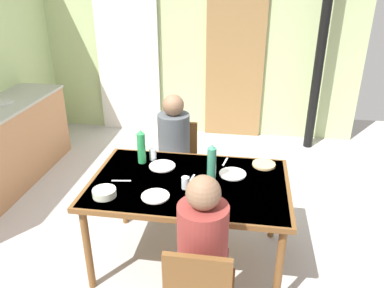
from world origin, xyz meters
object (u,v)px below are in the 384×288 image
object	(u,v)px
chair_far_diner	(177,160)
water_bottle_green_far	(141,147)
dining_table	(189,189)
person_near_diner	(203,240)
serving_bowl_center	(104,193)
water_bottle_green_near	(212,163)
person_far_diner	(174,140)

from	to	relation	value
chair_far_diner	water_bottle_green_far	distance (m)	0.73
dining_table	person_near_diner	size ratio (longest dim) A/B	1.98
dining_table	serving_bowl_center	distance (m)	0.65
water_bottle_green_near	serving_bowl_center	xyz separation A→B (m)	(-0.73, -0.35, -0.12)
dining_table	water_bottle_green_near	distance (m)	0.27
person_far_diner	water_bottle_green_far	distance (m)	0.50
chair_far_diner	water_bottle_green_near	xyz separation A→B (m)	(0.43, -0.79, 0.40)
water_bottle_green_near	serving_bowl_center	bearing A→B (deg)	-154.66
person_far_diner	chair_far_diner	bearing A→B (deg)	-90.00
chair_far_diner	water_bottle_green_far	bearing A→B (deg)	72.68
person_near_diner	serving_bowl_center	distance (m)	0.87
person_near_diner	serving_bowl_center	bearing A→B (deg)	151.89
dining_table	water_bottle_green_far	world-z (taller)	water_bottle_green_far
dining_table	water_bottle_green_near	size ratio (longest dim) A/B	5.01
serving_bowl_center	chair_far_diner	bearing A→B (deg)	74.87
dining_table	serving_bowl_center	bearing A→B (deg)	-152.61
person_far_diner	water_bottle_green_far	xyz separation A→B (m)	(-0.18, -0.45, 0.12)
water_bottle_green_far	serving_bowl_center	size ratio (longest dim) A/B	1.76
chair_far_diner	person_far_diner	distance (m)	0.31
person_near_diner	person_far_diner	size ratio (longest dim) A/B	1.00
person_far_diner	water_bottle_green_far	bearing A→B (deg)	67.84
chair_far_diner	person_near_diner	xyz separation A→B (m)	(0.46, -1.54, 0.28)
person_near_diner	water_bottle_green_near	xyz separation A→B (m)	(-0.03, 0.76, 0.12)
chair_far_diner	person_near_diner	bearing A→B (deg)	106.56
dining_table	water_bottle_green_near	world-z (taller)	water_bottle_green_near
dining_table	water_bottle_green_far	bearing A→B (deg)	149.82
dining_table	person_far_diner	xyz separation A→B (m)	(-0.26, 0.70, 0.09)
dining_table	serving_bowl_center	xyz separation A→B (m)	(-0.57, -0.29, 0.09)
person_near_diner	serving_bowl_center	world-z (taller)	person_near_diner
dining_table	person_far_diner	distance (m)	0.76
water_bottle_green_near	chair_far_diner	bearing A→B (deg)	118.54
water_bottle_green_far	person_near_diner	bearing A→B (deg)	-56.31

